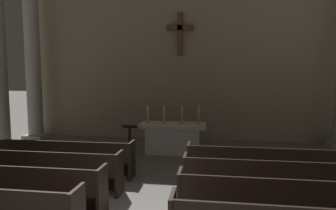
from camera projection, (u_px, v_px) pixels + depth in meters
pew_left_row_2 at (6, 187)px, 5.78m from camera, size 3.91×0.50×0.95m
pew_left_row_3 at (37, 170)px, 6.80m from camera, size 3.91×0.50×0.95m
pew_left_row_4 at (60, 157)px, 7.82m from camera, size 3.91×0.50×0.95m
pew_right_row_2 at (294, 203)px, 5.03m from camera, size 3.91×0.50×0.95m
pew_right_row_3 at (280, 181)px, 6.05m from camera, size 3.91×0.50×0.95m
pew_right_row_4 at (270, 166)px, 7.08m from camera, size 3.91×0.50×0.95m
column_left_fourth at (33, 58)px, 11.90m from camera, size 0.86×0.86×6.73m
altar at (173, 137)px, 10.02m from camera, size 2.20×0.90×1.01m
candlestick_outer_left at (148, 117)px, 10.07m from camera, size 0.16×0.16×0.58m
candlestick_inner_left at (164, 118)px, 9.99m from camera, size 0.16×0.16×0.58m
candlestick_inner_right at (182, 118)px, 9.91m from camera, size 0.16×0.16×0.58m
candlestick_outer_right at (199, 118)px, 9.83m from camera, size 0.16×0.16×0.58m
apse_with_cross at (181, 45)px, 12.02m from camera, size 12.47×0.45×7.61m
lectern at (130, 144)px, 9.00m from camera, size 0.44×0.36×1.15m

